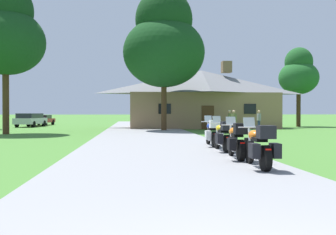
{
  "coord_description": "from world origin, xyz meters",
  "views": [
    {
      "loc": [
        -1.02,
        -2.28,
        1.5
      ],
      "look_at": [
        1.18,
        20.91,
        1.18
      ],
      "focal_mm": 40.3,
      "sensor_mm": 36.0,
      "label": 1
    }
  ],
  "objects": [
    {
      "name": "bystander_olive_shirt_beside_signpost",
      "position": [
        7.07,
        28.57,
        0.95
      ],
      "size": [
        0.3,
        0.54,
        1.69
      ],
      "rotation": [
        0.0,
        0.0,
        4.46
      ],
      "color": "navy",
      "rests_on": "ground"
    },
    {
      "name": "parked_red_sedan_far_left",
      "position": [
        -11.54,
        43.03,
        0.64
      ],
      "size": [
        2.25,
        4.36,
        1.2
      ],
      "rotation": [
        0.0,
        0.0,
        -0.1
      ],
      "color": "maroon",
      "rests_on": "ground"
    },
    {
      "name": "tree_by_lodge_front",
      "position": [
        1.53,
        28.08,
        7.11
      ],
      "size": [
        6.59,
        6.59,
        11.44
      ],
      "color": "#422D19",
      "rests_on": "ground"
    },
    {
      "name": "stone_lodge",
      "position": [
        5.64,
        33.65,
        2.86
      ],
      "size": [
        14.51,
        6.53,
        6.46
      ],
      "color": "#896B4C",
      "rests_on": "ground"
    },
    {
      "name": "motorcycle_orange_nearest_to_camera",
      "position": [
        2.23,
        7.1,
        0.61
      ],
      "size": [
        0.75,
        2.08,
        1.3
      ],
      "rotation": [
        0.0,
        0.0,
        -0.04
      ],
      "color": "black",
      "rests_on": "asphalt_driveway"
    },
    {
      "name": "tree_right_of_lodge",
      "position": [
        16.46,
        35.97,
        5.62
      ],
      "size": [
        4.12,
        4.12,
        8.35
      ],
      "color": "#422D19",
      "rests_on": "ground"
    },
    {
      "name": "motorcycle_blue_farthest_in_row",
      "position": [
        2.37,
        13.5,
        0.61
      ],
      "size": [
        0.73,
        2.08,
        1.3
      ],
      "rotation": [
        0.0,
        0.0,
        -0.03
      ],
      "color": "black",
      "rests_on": "asphalt_driveway"
    },
    {
      "name": "tree_left_near",
      "position": [
        -9.7,
        24.63,
        6.99
      ],
      "size": [
        5.37,
        5.37,
        10.53
      ],
      "color": "#422D19",
      "rests_on": "ground"
    },
    {
      "name": "motorcycle_yellow_third_in_row",
      "position": [
        2.33,
        11.38,
        0.61
      ],
      "size": [
        0.73,
        2.08,
        1.3
      ],
      "rotation": [
        0.0,
        0.0,
        0.01
      ],
      "color": "black",
      "rests_on": "asphalt_driveway"
    },
    {
      "name": "parked_silver_suv_far_left",
      "position": [
        -11.51,
        37.86,
        0.78
      ],
      "size": [
        2.42,
        4.8,
        1.4
      ],
      "rotation": [
        0.0,
        0.0,
        -0.13
      ],
      "color": "#ADAFB7",
      "rests_on": "ground"
    },
    {
      "name": "bystander_olive_shirt_by_tree",
      "position": [
        6.16,
        23.87,
        0.93
      ],
      "size": [
        0.35,
        0.51,
        1.67
      ],
      "rotation": [
        0.0,
        0.0,
        5.13
      ],
      "color": "black",
      "rests_on": "ground"
    },
    {
      "name": "asphalt_driveway",
      "position": [
        0.0,
        18.0,
        0.03
      ],
      "size": [
        6.4,
        80.0,
        0.06
      ],
      "primitive_type": "cube",
      "color": "gray",
      "rests_on": "ground"
    },
    {
      "name": "motorcycle_orange_second_in_row",
      "position": [
        2.19,
        9.01,
        0.61
      ],
      "size": [
        0.79,
        2.08,
        1.3
      ],
      "rotation": [
        0.0,
        0.0,
        -0.07
      ],
      "color": "black",
      "rests_on": "asphalt_driveway"
    },
    {
      "name": "bystander_gray_shirt_near_lodge",
      "position": [
        8.99,
        26.76,
        0.93
      ],
      "size": [
        0.23,
        0.55,
        1.67
      ],
      "rotation": [
        0.0,
        0.0,
        4.74
      ],
      "color": "navy",
      "rests_on": "ground"
    },
    {
      "name": "ground_plane",
      "position": [
        0.0,
        20.0,
        0.0
      ],
      "size": [
        500.0,
        500.0,
        0.0
      ],
      "primitive_type": "plane",
      "color": "#42752D"
    }
  ]
}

